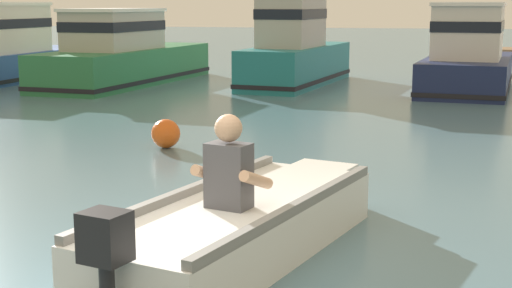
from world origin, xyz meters
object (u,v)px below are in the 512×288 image
rowboat_with_person (243,223)px  moored_boat_green (123,56)px  moored_boat_blue (13,52)px  moored_boat_navy (468,59)px  moored_boat_teal (295,51)px  mooring_buoy (166,134)px

rowboat_with_person → moored_boat_green: moored_boat_green is taller
moored_boat_blue → moored_boat_navy: moored_boat_blue is taller
moored_boat_blue → moored_boat_navy: bearing=-0.3°
moored_boat_green → moored_boat_teal: bearing=8.1°
moored_boat_green → rowboat_with_person: bearing=-64.2°
mooring_buoy → rowboat_with_person: bearing=-63.8°
moored_boat_blue → moored_boat_teal: moored_boat_teal is taller
moored_boat_teal → moored_boat_green: bearing=-171.9°
moored_boat_green → mooring_buoy: (3.84, -8.04, -0.51)m
moored_boat_navy → rowboat_with_person: bearing=-101.8°
moored_boat_blue → mooring_buoy: bearing=-49.6°
moored_boat_green → mooring_buoy: size_ratio=15.85×
moored_boat_teal → mooring_buoy: size_ratio=12.58×
rowboat_with_person → mooring_buoy: size_ratio=8.86×
moored_boat_teal → mooring_buoy: bearing=-93.4°
mooring_buoy → moored_boat_blue: bearing=130.4°
rowboat_with_person → moored_boat_teal: size_ratio=0.70×
rowboat_with_person → moored_boat_blue: moored_boat_blue is taller
rowboat_with_person → mooring_buoy: rowboat_with_person is taller
moored_boat_teal → mooring_buoy: (-0.52, -8.66, -0.66)m
rowboat_with_person → moored_boat_teal: 13.01m
moored_boat_green → mooring_buoy: moored_boat_green is taller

